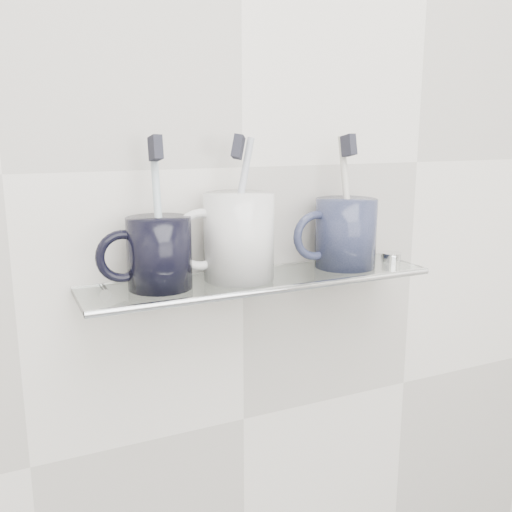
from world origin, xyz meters
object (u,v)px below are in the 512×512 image
mug_left (159,253)px  mug_right (346,233)px  shelf_glass (260,280)px  mug_center (239,237)px

mug_left → mug_right: (0.29, 0.00, 0.00)m
shelf_glass → mug_left: bearing=178.0°
mug_left → mug_center: size_ratio=0.78×
shelf_glass → mug_left: (-0.14, 0.00, 0.05)m
shelf_glass → mug_right: size_ratio=4.85×
shelf_glass → mug_right: (0.14, 0.00, 0.06)m
shelf_glass → mug_right: 0.15m
mug_center → mug_right: 0.17m
mug_center → mug_left: bearing=-163.6°
shelf_glass → mug_center: mug_center is taller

